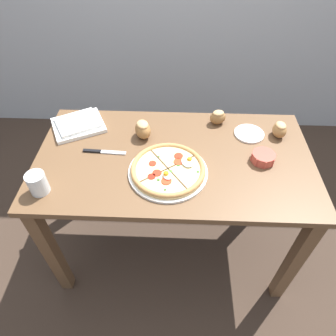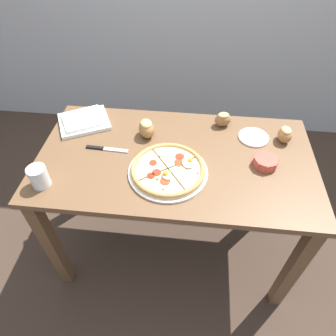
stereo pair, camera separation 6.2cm
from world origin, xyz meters
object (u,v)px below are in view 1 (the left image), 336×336
at_px(dining_table, 174,174).
at_px(napkin_folded, 78,124).
at_px(ramekin_bowl, 263,157).
at_px(side_saucer, 249,134).
at_px(bread_piece_far, 143,129).
at_px(knife_main, 104,152).
at_px(bread_piece_near, 280,129).
at_px(water_glass, 38,184).
at_px(bread_piece_mid, 218,117).
at_px(pizza, 168,170).

bearing_deg(dining_table, napkin_folded, 157.94).
xyz_separation_m(ramekin_bowl, side_saucer, (-0.03, 0.19, -0.02)).
relative_size(bread_piece_far, knife_main, 0.59).
distance_m(bread_piece_near, water_glass, 1.15).
distance_m(ramekin_bowl, bread_piece_far, 0.59).
relative_size(dining_table, knife_main, 6.26).
bearing_deg(side_saucer, water_glass, -156.25).
bearing_deg(bread_piece_near, knife_main, -169.50).
bearing_deg(bread_piece_mid, napkin_folded, -175.23).
xyz_separation_m(knife_main, side_saucer, (0.72, 0.16, 0.00)).
height_order(ramekin_bowl, napkin_folded, ramekin_bowl).
distance_m(bread_piece_mid, bread_piece_far, 0.40).
bearing_deg(knife_main, dining_table, 0.81).
height_order(bread_piece_near, side_saucer, bread_piece_near).
xyz_separation_m(ramekin_bowl, knife_main, (-0.75, 0.03, -0.02)).
bearing_deg(dining_table, knife_main, 177.79).
bearing_deg(water_glass, bread_piece_mid, 32.70).
height_order(bread_piece_near, water_glass, water_glass).
bearing_deg(ramekin_bowl, bread_piece_mid, 124.02).
relative_size(dining_table, water_glass, 13.59).
distance_m(ramekin_bowl, napkin_folded, 0.94).
relative_size(pizza, bread_piece_near, 3.84).
bearing_deg(water_glass, dining_table, 22.81).
relative_size(pizza, water_glass, 3.69).
bearing_deg(knife_main, ramekin_bowl, 0.94).
distance_m(pizza, water_glass, 0.55).
bearing_deg(bread_piece_far, pizza, -61.14).
distance_m(dining_table, napkin_folded, 0.56).
xyz_separation_m(napkin_folded, water_glass, (-0.05, -0.44, 0.03)).
bearing_deg(ramekin_bowl, napkin_folded, 166.55).
bearing_deg(bread_piece_far, bread_piece_near, 2.87).
bearing_deg(water_glass, bread_piece_near, 20.65).
bearing_deg(pizza, ramekin_bowl, 12.16).
relative_size(dining_table, side_saucer, 8.68).
height_order(napkin_folded, bread_piece_near, bread_piece_near).
bearing_deg(water_glass, napkin_folded, 83.31).
distance_m(napkin_folded, bread_piece_mid, 0.73).
bearing_deg(napkin_folded, bread_piece_near, -1.84).
distance_m(pizza, napkin_folded, 0.58).
xyz_separation_m(pizza, side_saucer, (0.40, 0.29, -0.01)).
bearing_deg(bread_piece_far, dining_table, -40.91).
relative_size(ramekin_bowl, bread_piece_far, 0.93).
relative_size(pizza, side_saucer, 2.36).
relative_size(water_glass, side_saucer, 0.64).
xyz_separation_m(napkin_folded, knife_main, (0.17, -0.19, -0.01)).
bearing_deg(bread_piece_far, water_glass, -136.93).
bearing_deg(bread_piece_mid, dining_table, -129.83).
distance_m(knife_main, water_glass, 0.33).
xyz_separation_m(pizza, bread_piece_near, (0.55, 0.28, 0.02)).
bearing_deg(napkin_folded, side_saucer, -1.81).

